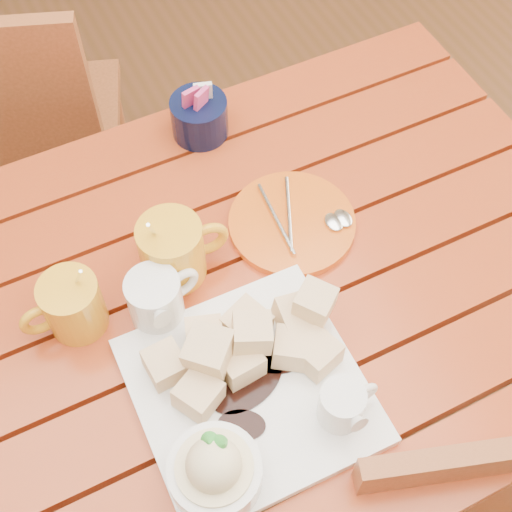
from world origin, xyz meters
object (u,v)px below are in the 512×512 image
table (226,336)px  dessert_plate (246,398)px  orange_saucer (293,223)px  chair_far (16,141)px  coffee_mug_right (174,250)px  coffee_mug_left (71,305)px

table → dessert_plate: dessert_plate is taller
orange_saucer → chair_far: bearing=118.8°
coffee_mug_right → orange_saucer: 0.20m
table → dessert_plate: 0.22m
orange_saucer → dessert_plate: bearing=-129.7°
orange_saucer → chair_far: 0.75m
coffee_mug_right → chair_far: 0.70m
table → coffee_mug_right: (-0.04, 0.08, 0.16)m
table → orange_saucer: (0.16, 0.08, 0.11)m
table → coffee_mug_left: (-0.20, 0.06, 0.16)m
coffee_mug_right → orange_saucer: bearing=2.2°
table → chair_far: bearing=104.8°
dessert_plate → chair_far: size_ratio=0.35×
table → orange_saucer: orange_saucer is taller
dessert_plate → table: bearing=75.8°
coffee_mug_left → table: bearing=-19.7°
coffee_mug_right → orange_saucer: coffee_mug_right is taller
table → dessert_plate: (-0.04, -0.16, 0.14)m
coffee_mug_right → orange_saucer: (0.19, -0.00, -0.05)m
chair_far → coffee_mug_right: bearing=123.9°
dessert_plate → chair_far: (-0.14, 0.85, -0.28)m
chair_far → coffee_mug_left: bearing=109.1°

